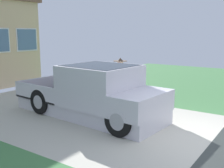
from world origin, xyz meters
The scene contains 3 objects.
pickup_truck centered at (0.23, 3.44, 0.74)m, with size 2.26×5.14×1.63m.
person_with_hat centered at (1.80, 3.62, 0.94)m, with size 0.49×0.49×1.71m.
handbag centered at (1.59, 3.37, 0.15)m, with size 0.28×0.14×0.44m.
Camera 1 is at (-6.25, -1.52, 2.58)m, focal length 43.95 mm.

